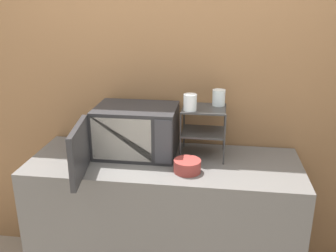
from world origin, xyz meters
The scene contains 7 objects.
wall_back centered at (0.00, 0.67, 1.30)m, with size 8.00×0.06×2.60m.
counter centered at (0.00, 0.32, 0.47)m, with size 1.71×0.63×0.94m.
microwave centered at (-0.21, 0.39, 1.10)m, with size 0.55×0.77×0.32m.
dish_rack centered at (0.24, 0.43, 1.17)m, with size 0.28×0.25×0.32m.
glass_front_left centered at (0.15, 0.37, 1.31)m, with size 0.08×0.08×0.10m.
glass_back_right centered at (0.32, 0.50, 1.31)m, with size 0.08×0.08×0.10m.
bowl centered at (0.16, 0.18, 0.97)m, with size 0.16×0.16×0.07m.
Camera 1 is at (0.32, -1.82, 1.93)m, focal length 40.00 mm.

